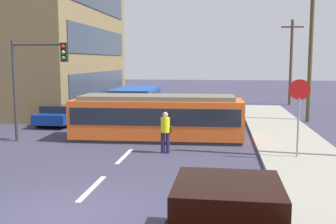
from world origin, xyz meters
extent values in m
plane|color=#39374E|center=(0.00, 10.00, 0.00)|extent=(120.00, 120.00, 0.00)
cube|color=gray|center=(6.80, 6.00, 0.07)|extent=(3.20, 36.00, 0.14)
cube|color=silver|center=(0.00, 2.00, 0.01)|extent=(0.16, 2.40, 0.01)
cube|color=silver|center=(0.00, 6.00, 0.01)|extent=(0.16, 2.40, 0.01)
cube|color=silver|center=(0.00, 15.53, 0.01)|extent=(0.16, 2.40, 0.01)
cube|color=silver|center=(0.00, 21.53, 0.01)|extent=(0.16, 2.40, 0.01)
cube|color=#2D3847|center=(-5.34, 20.71, 1.92)|extent=(0.06, 13.17, 1.92)
cube|color=#2D3847|center=(-5.34, 20.71, 5.12)|extent=(0.06, 13.17, 1.92)
cube|color=orange|center=(0.74, 9.53, 1.02)|extent=(7.98, 2.76, 1.75)
cube|color=#2D2D2D|center=(0.74, 9.53, 0.07)|extent=(7.81, 2.63, 0.15)
cube|color=#686554|center=(0.74, 9.53, 2.00)|extent=(7.17, 2.36, 0.20)
cube|color=#1E232D|center=(0.74, 9.53, 1.23)|extent=(7.66, 2.79, 0.77)
cube|color=#1F4796|center=(-1.80, 16.84, 1.12)|extent=(2.61, 5.74, 1.64)
cube|color=black|center=(-1.74, 14.05, 1.36)|extent=(2.25, 0.17, 0.98)
cube|color=black|center=(-1.80, 16.84, 1.41)|extent=(2.64, 4.89, 0.66)
cylinder|color=black|center=(-1.76, 15.02, 0.45)|extent=(2.57, 0.95, 0.90)
cylinder|color=black|center=(-1.84, 18.66, 0.45)|extent=(2.57, 0.95, 0.90)
cylinder|color=#211F48|center=(1.40, 6.76, 0.42)|extent=(0.16, 0.16, 0.85)
cylinder|color=#211F48|center=(1.60, 6.76, 0.42)|extent=(0.16, 0.16, 0.85)
cylinder|color=yellow|center=(1.50, 6.76, 1.15)|extent=(0.36, 0.36, 0.60)
sphere|color=tan|center=(1.50, 6.76, 1.56)|extent=(0.22, 0.22, 0.22)
cube|color=#4F2C12|center=(1.72, 6.81, 0.95)|extent=(0.12, 0.21, 0.24)
cube|color=black|center=(3.83, -1.98, 1.27)|extent=(1.92, 1.92, 0.55)
cylinder|color=black|center=(2.84, -1.02, 0.40)|extent=(0.29, 0.80, 0.80)
cube|color=navy|center=(-5.49, 13.53, 0.52)|extent=(1.84, 4.56, 0.55)
cube|color=black|center=(-5.49, 13.38, 0.99)|extent=(1.68, 2.51, 0.40)
cylinder|color=black|center=(-6.38, 14.91, 0.32)|extent=(0.22, 0.64, 0.64)
cylinder|color=black|center=(-4.57, 14.89, 0.32)|extent=(0.22, 0.64, 0.64)
cylinder|color=black|center=(-6.40, 12.17, 0.32)|extent=(0.22, 0.64, 0.64)
cylinder|color=black|center=(-4.59, 12.16, 0.32)|extent=(0.22, 0.64, 0.64)
cube|color=#2D512E|center=(-4.90, 19.88, 0.52)|extent=(1.84, 4.50, 0.55)
cube|color=black|center=(-4.90, 19.73, 0.99)|extent=(1.67, 2.49, 0.40)
cylinder|color=black|center=(-5.76, 21.23, 0.32)|extent=(0.23, 0.64, 0.64)
cylinder|color=black|center=(-3.99, 21.20, 0.32)|extent=(0.23, 0.64, 0.64)
cylinder|color=black|center=(-5.80, 18.55, 0.32)|extent=(0.23, 0.64, 0.64)
cylinder|color=black|center=(-4.04, 18.52, 0.32)|extent=(0.23, 0.64, 0.64)
cube|color=#AB1D1E|center=(-4.81, 26.55, 0.52)|extent=(1.84, 4.44, 0.55)
cube|color=black|center=(-4.81, 26.40, 0.99)|extent=(1.69, 2.44, 0.40)
cylinder|color=black|center=(-5.73, 27.87, 0.32)|extent=(0.22, 0.64, 0.64)
cylinder|color=black|center=(-3.89, 27.88, 0.32)|extent=(0.22, 0.64, 0.64)
cylinder|color=black|center=(-5.72, 25.21, 0.32)|extent=(0.22, 0.64, 0.64)
cylinder|color=black|center=(-3.89, 25.22, 0.32)|extent=(0.22, 0.64, 0.64)
cylinder|color=gray|center=(6.54, 6.24, 1.24)|extent=(0.07, 0.07, 2.20)
cylinder|color=red|center=(6.54, 6.24, 2.64)|extent=(0.76, 0.04, 0.76)
cylinder|color=#333333|center=(-5.64, 8.29, 2.31)|extent=(0.14, 0.14, 4.61)
cylinder|color=#333333|center=(-4.43, 8.29, 4.41)|extent=(2.42, 0.10, 0.10)
cube|color=black|center=(-3.22, 8.29, 4.06)|extent=(0.28, 0.24, 0.84)
sphere|color=red|center=(-3.22, 8.16, 4.31)|extent=(0.16, 0.16, 0.16)
sphere|color=gold|center=(-3.22, 8.16, 4.06)|extent=(0.16, 0.16, 0.16)
sphere|color=green|center=(-3.22, 8.16, 3.81)|extent=(0.16, 0.16, 0.16)
cylinder|color=#4B4223|center=(8.95, 16.22, 4.04)|extent=(0.24, 0.24, 8.08)
cylinder|color=brown|center=(9.46, 26.02, 3.54)|extent=(0.24, 0.24, 7.07)
cube|color=brown|center=(9.46, 26.02, 6.47)|extent=(1.80, 0.12, 0.12)
camera|label=1|loc=(3.67, -8.99, 3.69)|focal=43.17mm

